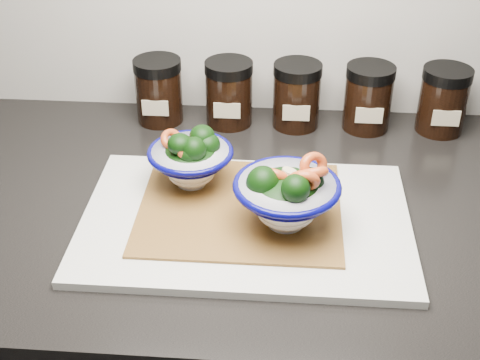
# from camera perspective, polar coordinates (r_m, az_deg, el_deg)

# --- Properties ---
(countertop) EXTENTS (3.50, 0.60, 0.04)m
(countertop) POSITION_cam_1_polar(r_m,az_deg,el_deg) (0.98, 5.75, -3.02)
(countertop) COLOR black
(countertop) RESTS_ON cabinet
(cutting_board) EXTENTS (0.45, 0.30, 0.01)m
(cutting_board) POSITION_cam_1_polar(r_m,az_deg,el_deg) (0.92, 0.49, -3.51)
(cutting_board) COLOR silver
(cutting_board) RESTS_ON countertop
(bamboo_mat) EXTENTS (0.28, 0.24, 0.00)m
(bamboo_mat) POSITION_cam_1_polar(r_m,az_deg,el_deg) (0.93, 0.00, -2.36)
(bamboo_mat) COLOR olive
(bamboo_mat) RESTS_ON cutting_board
(bowl_left) EXTENTS (0.12, 0.12, 0.09)m
(bowl_left) POSITION_cam_1_polar(r_m,az_deg,el_deg) (0.96, -4.19, 1.77)
(bowl_left) COLOR white
(bowl_left) RESTS_ON bamboo_mat
(bowl_right) EXTENTS (0.14, 0.14, 0.11)m
(bowl_right) POSITION_cam_1_polar(r_m,az_deg,el_deg) (0.88, 4.04, -1.35)
(bowl_right) COLOR white
(bowl_right) RESTS_ON bamboo_mat
(spice_jar_a) EXTENTS (0.08, 0.08, 0.11)m
(spice_jar_a) POSITION_cam_1_polar(r_m,az_deg,el_deg) (1.17, -6.95, 7.59)
(spice_jar_a) COLOR black
(spice_jar_a) RESTS_ON countertop
(spice_jar_b) EXTENTS (0.08, 0.08, 0.11)m
(spice_jar_b) POSITION_cam_1_polar(r_m,az_deg,el_deg) (1.15, -0.95, 7.44)
(spice_jar_b) COLOR black
(spice_jar_b) RESTS_ON countertop
(spice_jar_c) EXTENTS (0.08, 0.08, 0.11)m
(spice_jar_c) POSITION_cam_1_polar(r_m,az_deg,el_deg) (1.15, 4.85, 7.23)
(spice_jar_c) COLOR black
(spice_jar_c) RESTS_ON countertop
(spice_jar_d) EXTENTS (0.08, 0.08, 0.11)m
(spice_jar_d) POSITION_cam_1_polar(r_m,az_deg,el_deg) (1.16, 10.88, 6.93)
(spice_jar_d) COLOR black
(spice_jar_d) RESTS_ON countertop
(spice_jar_e) EXTENTS (0.08, 0.08, 0.11)m
(spice_jar_e) POSITION_cam_1_polar(r_m,az_deg,el_deg) (1.18, 16.96, 6.55)
(spice_jar_e) COLOR black
(spice_jar_e) RESTS_ON countertop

